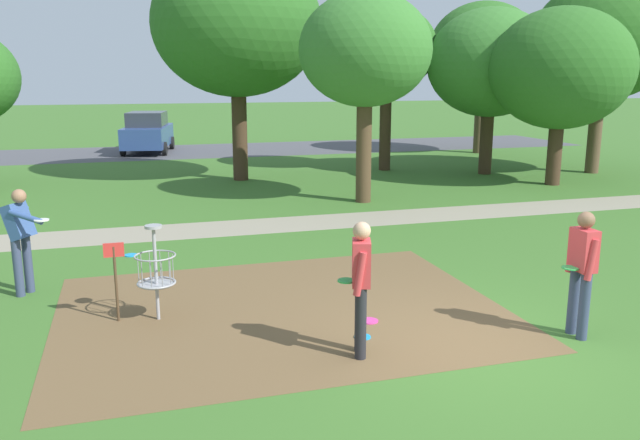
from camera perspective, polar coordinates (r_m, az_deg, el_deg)
The scene contains 19 objects.
ground_plane at distance 8.68m, azimuth 13.65°, elevation -10.98°, with size 160.00×160.00×0.00m, color #3D6B28.
dirt_tee_pad at distance 9.73m, azimuth -3.38°, elevation -7.97°, with size 6.49×5.08×0.01m, color brown.
disc_golf_basket at distance 9.44m, azimuth -14.67°, elevation -4.22°, with size 0.98×0.58×1.39m.
player_foreground_watching at distance 9.17m, azimuth 22.12°, elevation -3.86°, with size 0.40×0.47×1.71m.
player_throwing at distance 11.19m, azimuth -24.93°, elevation -1.16°, with size 0.79×0.97×1.71m.
player_waiting_left at distance 7.94m, azimuth 3.62°, elevation -5.40°, with size 0.44×0.50×1.71m.
frisbee_by_tee at distance 9.33m, azimuth 4.36°, elevation -8.87°, with size 0.26×0.26×0.02m, color #E53D99.
frisbee_far_left at distance 8.78m, azimuth 3.77°, elevation -10.27°, with size 0.22×0.22×0.02m, color #1E93DB.
frisbee_far_right at distance 13.12m, azimuth -16.35°, elevation -2.99°, with size 0.25×0.25×0.02m, color #1E93DB.
tree_near_right at distance 17.72m, azimuth 4.02°, elevation 14.68°, with size 3.55×3.55×5.62m.
tree_mid_left at distance 21.83m, azimuth -7.36°, elevation 16.76°, with size 5.46×5.46×7.39m.
tree_mid_center at distance 21.92m, azimuth 20.52°, elevation 12.38°, with size 4.41×4.41×5.53m.
tree_mid_right at distance 24.11m, azimuth 5.93°, elevation 14.75°, with size 3.59×3.59×5.93m.
tree_far_left at distance 30.41m, azimuth 14.23°, elevation 14.40°, with size 4.79×4.79×6.65m.
tree_far_center at distance 25.28m, azimuth 23.74°, elevation 14.33°, with size 4.91×4.91×6.75m.
tree_far_right at distance 23.74m, azimuth 14.83°, elevation 13.25°, with size 4.38×4.38×5.75m.
parking_lot_strip at distance 31.08m, azimuth -8.90°, elevation 6.11°, with size 36.00×6.00×0.01m, color #4C4C51.
parked_car_leftmost at distance 30.80m, azimuth -14.97°, elevation 7.50°, with size 2.56×4.46×1.84m.
gravel_path at distance 15.42m, azimuth -0.63°, elevation -0.22°, with size 40.00×1.58×0.00m, color gray.
Camera 1 is at (-4.13, -6.83, 3.41)m, focal length 36.24 mm.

